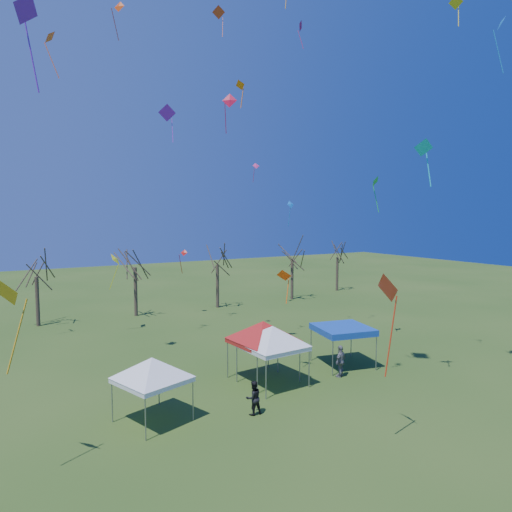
% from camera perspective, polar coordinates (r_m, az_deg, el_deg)
% --- Properties ---
extents(ground, '(140.00, 140.00, 0.00)m').
position_cam_1_polar(ground, '(24.85, 7.09, -17.45)').
color(ground, '#2B4C18').
rests_on(ground, ground).
extents(tree_1, '(3.42, 3.42, 7.54)m').
position_cam_1_polar(tree_1, '(43.12, -25.84, -0.36)').
color(tree_1, '#3D2D21').
rests_on(tree_1, ground).
extents(tree_2, '(3.71, 3.71, 8.18)m').
position_cam_1_polar(tree_2, '(44.25, -14.93, 0.76)').
color(tree_2, '#3D2D21').
rests_on(tree_2, ground).
extents(tree_3, '(3.59, 3.59, 7.91)m').
position_cam_1_polar(tree_3, '(46.87, -4.87, 0.89)').
color(tree_3, '#3D2D21').
rests_on(tree_3, ground).
extents(tree_4, '(3.58, 3.58, 7.89)m').
position_cam_1_polar(tree_4, '(51.52, 4.56, 1.25)').
color(tree_4, '#3D2D21').
rests_on(tree_4, ground).
extents(tree_5, '(3.39, 3.39, 7.46)m').
position_cam_1_polar(tree_5, '(58.27, 10.17, 1.30)').
color(tree_5, '#3D2D21').
rests_on(tree_5, ground).
extents(tent_white_west, '(3.76, 3.76, 3.49)m').
position_cam_1_polar(tent_white_west, '(21.96, -12.88, -12.78)').
color(tent_white_west, gray).
rests_on(tent_white_west, ground).
extents(tent_white_mid, '(4.40, 4.40, 3.89)m').
position_cam_1_polar(tent_white_mid, '(25.76, 2.07, -9.23)').
color(tent_white_mid, gray).
rests_on(tent_white_mid, ground).
extents(tent_red, '(4.51, 4.51, 3.99)m').
position_cam_1_polar(tent_red, '(26.47, 0.91, -8.64)').
color(tent_red, gray).
rests_on(tent_red, ground).
extents(tent_blue, '(3.78, 3.78, 2.52)m').
position_cam_1_polar(tent_blue, '(29.67, 10.81, -9.03)').
color(tent_blue, gray).
rests_on(tent_blue, ground).
extents(person_grey, '(1.20, 0.88, 1.90)m').
position_cam_1_polar(person_grey, '(28.02, 10.52, -12.78)').
color(person_grey, slate).
rests_on(person_grey, ground).
extents(person_dark, '(0.81, 0.64, 1.65)m').
position_cam_1_polar(person_dark, '(22.80, -0.32, -17.30)').
color(person_dark, black).
rests_on(person_dark, ground).
extents(kite_0, '(0.92, 0.92, 2.84)m').
position_cam_1_polar(kite_0, '(29.20, 28.27, 24.08)').
color(kite_0, blue).
rests_on(kite_0, ground).
extents(kite_19, '(0.80, 0.61, 1.92)m').
position_cam_1_polar(kite_19, '(45.83, -0.02, 11.15)').
color(kite_19, '#D22E72').
rests_on(kite_19, ground).
extents(kite_22, '(0.89, 0.89, 2.37)m').
position_cam_1_polar(kite_22, '(43.65, -9.04, 0.26)').
color(kite_22, red).
rests_on(kite_22, ground).
extents(kite_3, '(1.26, 1.00, 2.91)m').
position_cam_1_polar(kite_3, '(47.32, -4.68, 28.06)').
color(kite_3, '#C83D12').
rests_on(kite_3, ground).
extents(kite_13, '(1.31, 1.41, 2.92)m').
position_cam_1_polar(kite_13, '(38.54, -17.15, -0.41)').
color(kite_13, yellow).
rests_on(kite_13, ground).
extents(kite_24, '(0.96, 0.79, 2.55)m').
position_cam_1_polar(kite_24, '(31.12, -3.35, 18.78)').
color(kite_24, red).
rests_on(kite_24, ground).
extents(kite_11, '(1.52, 1.00, 3.10)m').
position_cam_1_polar(kite_11, '(39.03, -11.05, 17.15)').
color(kite_11, purple).
rests_on(kite_11, ground).
extents(kite_27, '(1.22, 1.02, 2.56)m').
position_cam_1_polar(kite_27, '(26.28, 20.20, 12.57)').
color(kite_27, '#0EBED6').
rests_on(kite_27, ground).
extents(kite_18, '(0.76, 0.89, 1.93)m').
position_cam_1_polar(kite_18, '(33.39, -1.96, 20.52)').
color(kite_18, orange).
rests_on(kite_18, ground).
extents(kite_6, '(1.12, 1.05, 2.87)m').
position_cam_1_polar(kite_6, '(53.47, 5.54, 26.69)').
color(kite_6, red).
rests_on(kite_6, ground).
extents(kite_7, '(0.91, 1.03, 2.52)m').
position_cam_1_polar(kite_7, '(30.64, -24.40, 23.57)').
color(kite_7, '#F8580D').
rests_on(kite_7, ground).
extents(kite_12, '(0.95, 0.53, 2.85)m').
position_cam_1_polar(kite_12, '(50.45, 4.34, 6.38)').
color(kite_12, blue).
rests_on(kite_12, ground).
extents(kite_17, '(0.99, 0.81, 2.68)m').
position_cam_1_polar(kite_17, '(34.56, 14.67, 8.94)').
color(kite_17, green).
rests_on(kite_17, ground).
extents(kite_26, '(1.06, 1.10, 2.92)m').
position_cam_1_polar(kite_26, '(43.03, -16.78, 27.62)').
color(kite_26, '#DC3F0B').
rests_on(kite_26, ground).
extents(kite_25, '(0.84, 0.85, 1.75)m').
position_cam_1_polar(kite_25, '(31.40, 23.72, 26.98)').
color(kite_25, yellow).
rests_on(kite_25, ground).
extents(kite_8, '(1.49, 1.47, 3.94)m').
position_cam_1_polar(kite_8, '(23.48, -26.92, 25.74)').
color(kite_8, '#6A1BC0').
rests_on(kite_8, ground).
extents(kite_14, '(1.36, 1.50, 3.38)m').
position_cam_1_polar(kite_14, '(18.27, -28.71, -3.95)').
color(kite_14, orange).
rests_on(kite_14, ground).
extents(kite_1, '(1.06, 1.13, 2.06)m').
position_cam_1_polar(kite_1, '(27.02, 3.55, -2.45)').
color(kite_1, '#FF590D').
rests_on(kite_1, ground).
extents(kite_5, '(0.75, 1.38, 4.29)m').
position_cam_1_polar(kite_5, '(19.42, 16.25, -3.94)').
color(kite_5, red).
rests_on(kite_5, ground).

